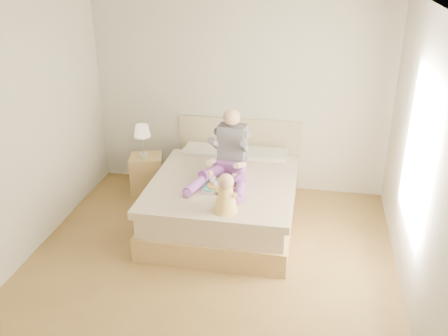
% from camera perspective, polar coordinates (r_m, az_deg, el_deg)
% --- Properties ---
extents(room, '(4.02, 4.22, 2.71)m').
position_cam_1_polar(room, '(4.75, -1.14, 3.58)').
color(room, brown).
rests_on(room, ground).
extents(bed, '(1.70, 2.18, 1.00)m').
position_cam_1_polar(bed, '(6.22, 0.23, -3.20)').
color(bed, '#A5844D').
rests_on(bed, ground).
extents(nightstand, '(0.52, 0.48, 0.53)m').
position_cam_1_polar(nightstand, '(7.01, -8.82, -0.64)').
color(nightstand, '#A5844D').
rests_on(nightstand, ground).
extents(lamp, '(0.22, 0.22, 0.45)m').
position_cam_1_polar(lamp, '(6.77, -9.32, 4.00)').
color(lamp, silver).
rests_on(lamp, nightstand).
extents(adult, '(0.70, 1.02, 0.83)m').
position_cam_1_polar(adult, '(5.95, 0.49, 1.19)').
color(adult, '#75388E').
rests_on(adult, bed).
extents(tray, '(0.46, 0.37, 0.13)m').
position_cam_1_polar(tray, '(5.73, -0.17, -2.13)').
color(tray, silver).
rests_on(tray, bed).
extents(baby, '(0.28, 0.39, 0.43)m').
position_cam_1_polar(baby, '(5.21, 0.22, -3.20)').
color(baby, '#F6C34D').
rests_on(baby, bed).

